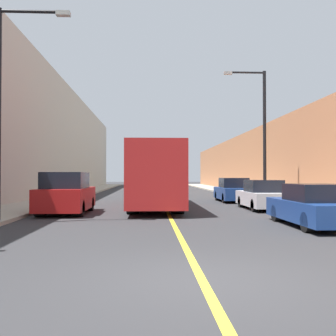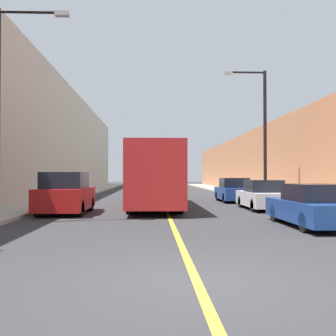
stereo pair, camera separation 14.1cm
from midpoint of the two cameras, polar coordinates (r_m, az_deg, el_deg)
The scene contains 13 objects.
ground_plane at distance 6.72m, azimuth 4.73°, elevation -15.94°, with size 200.00×200.00×0.00m, color #2D2D30.
sidewalk_left at distance 37.06m, azimuth -12.53°, elevation -3.62°, with size 2.79×72.00×0.15m, color #A89E8C.
sidewalk_right at distance 37.37m, azimuth 10.12°, elevation -3.61°, with size 2.79×72.00×0.15m, color #A89E8C.
building_row_left at distance 37.93m, azimuth -17.57°, elevation 4.31°, with size 4.00×72.00×10.53m, color #B7B2A3.
building_row_right at distance 38.24m, azimuth 15.08°, elevation 0.86°, with size 4.00×72.00×6.00m, color #B2724C.
road_center_line at distance 36.50m, azimuth -1.16°, elevation -3.80°, with size 0.16×72.00×0.01m, color gold.
bus at distance 21.15m, azimuth -1.81°, elevation -1.07°, with size 2.55×11.31×3.22m.
parked_suv_left at distance 18.34m, azimuth -14.38°, elevation -3.75°, with size 1.99×4.45×1.87m.
car_right_near at distance 14.20m, azimuth 20.55°, elevation -5.33°, with size 1.84×4.64×1.44m.
car_right_mid at distance 20.48m, azimuth 13.73°, elevation -3.99°, with size 1.76×4.33×1.50m.
car_right_far at distance 26.11m, azimuth 9.65°, elevation -3.32°, with size 1.85×4.28×1.57m.
street_lamp_left at distance 15.26m, azimuth -22.47°, elevation 9.25°, with size 2.61×0.24×7.52m.
street_lamp_right at distance 24.76m, azimuth 13.58°, elevation 5.79°, with size 2.61×0.24×7.98m.
Camera 2 is at (-0.74, -6.45, 1.72)m, focal length 42.00 mm.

